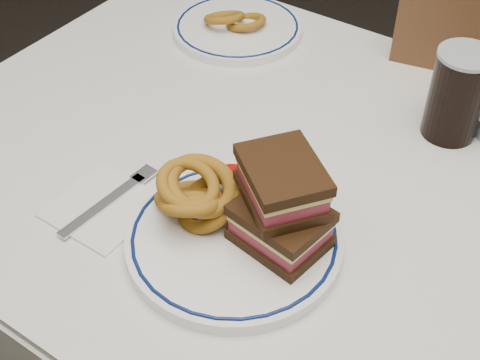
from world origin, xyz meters
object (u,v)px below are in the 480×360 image
Objects in this scene: reuben_sandwich at (281,204)px; far_plate at (238,28)px; main_plate at (234,239)px; beer_mug at (459,94)px.

reuben_sandwich is 0.56m from far_plate.
main_plate is at bearing -147.44° from reuben_sandwich.
far_plate is at bearing 172.27° from beer_mug.
beer_mug is (0.10, 0.36, -0.00)m from reuben_sandwich.
far_plate is (-0.31, 0.45, -0.00)m from main_plate.
main_plate reaches higher than far_plate.
main_plate is 0.09m from reuben_sandwich.
beer_mug is at bearing 69.44° from main_plate.
main_plate is 0.42m from beer_mug.
far_plate is (-0.36, 0.42, -0.07)m from reuben_sandwich.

